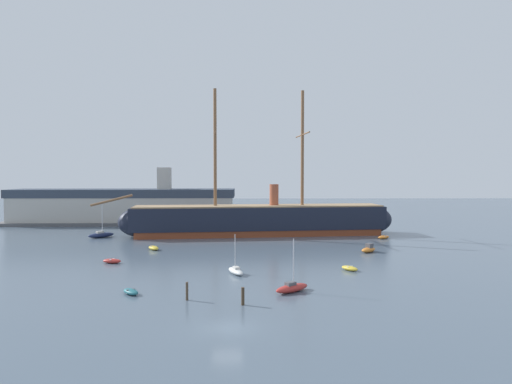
# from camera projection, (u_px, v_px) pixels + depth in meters

# --- Properties ---
(ground_plane) EXTENTS (400.00, 400.00, 0.00)m
(ground_plane) POSITION_uv_depth(u_px,v_px,m) (227.00, 328.00, 36.63)
(ground_plane) COLOR #4C5B6B
(tall_ship) EXTENTS (63.34, 14.33, 30.47)m
(tall_ship) POSITION_uv_depth(u_px,v_px,m) (259.00, 220.00, 93.05)
(tall_ship) COLOR brown
(tall_ship) RESTS_ON ground
(dinghy_foreground_left) EXTENTS (2.46, 2.55, 0.58)m
(dinghy_foreground_left) POSITION_uv_depth(u_px,v_px,m) (131.00, 292.00, 46.95)
(dinghy_foreground_left) COLOR #236670
(dinghy_foreground_left) RESTS_ON ground
(sailboat_foreground_right) EXTENTS (4.36, 3.73, 5.79)m
(sailboat_foreground_right) POSITION_uv_depth(u_px,v_px,m) (292.00, 288.00, 47.89)
(sailboat_foreground_right) COLOR #B22D28
(sailboat_foreground_right) RESTS_ON ground
(sailboat_near_centre) EXTENTS (2.62, 4.08, 5.11)m
(sailboat_near_centre) POSITION_uv_depth(u_px,v_px,m) (236.00, 271.00, 56.55)
(sailboat_near_centre) COLOR silver
(sailboat_near_centre) RESTS_ON ground
(dinghy_mid_left) EXTENTS (2.95, 1.79, 0.65)m
(dinghy_mid_left) POSITION_uv_depth(u_px,v_px,m) (112.00, 261.00, 63.50)
(dinghy_mid_left) COLOR #B22D28
(dinghy_mid_left) RESTS_ON ground
(dinghy_mid_right) EXTENTS (2.43, 2.73, 0.61)m
(dinghy_mid_right) POSITION_uv_depth(u_px,v_px,m) (350.00, 268.00, 58.65)
(dinghy_mid_right) COLOR gold
(dinghy_mid_right) RESTS_ON ground
(dinghy_alongside_bow) EXTENTS (2.68, 3.11, 0.68)m
(dinghy_alongside_bow) POSITION_uv_depth(u_px,v_px,m) (154.00, 248.00, 74.72)
(dinghy_alongside_bow) COLOR gold
(dinghy_alongside_bow) RESTS_ON ground
(motorboat_alongside_stern) EXTENTS (3.46, 3.37, 1.43)m
(motorboat_alongside_stern) POSITION_uv_depth(u_px,v_px,m) (369.00, 249.00, 72.54)
(motorboat_alongside_stern) COLOR orange
(motorboat_alongside_stern) RESTS_ON ground
(sailboat_far_left) EXTENTS (5.07, 4.71, 6.94)m
(sailboat_far_left) POSITION_uv_depth(u_px,v_px,m) (101.00, 235.00, 89.37)
(sailboat_far_left) COLOR #1E284C
(sailboat_far_left) RESTS_ON ground
(dinghy_far_right) EXTENTS (3.07, 2.55, 0.67)m
(dinghy_far_right) POSITION_uv_depth(u_px,v_px,m) (384.00, 237.00, 87.68)
(dinghy_far_right) COLOR orange
(dinghy_far_right) RESTS_ON ground
(sailboat_distant_centre) EXTENTS (3.35, 2.50, 4.29)m
(sailboat_distant_centre) POSITION_uv_depth(u_px,v_px,m) (237.00, 229.00, 100.11)
(sailboat_distant_centre) COLOR #7FB2D6
(sailboat_distant_centre) RESTS_ON ground
(mooring_piling_nearest) EXTENTS (0.32, 0.32, 1.74)m
(mooring_piling_nearest) POSITION_uv_depth(u_px,v_px,m) (243.00, 296.00, 43.09)
(mooring_piling_nearest) COLOR #423323
(mooring_piling_nearest) RESTS_ON ground
(mooring_piling_left_pair) EXTENTS (0.27, 0.27, 1.85)m
(mooring_piling_left_pair) POSITION_uv_depth(u_px,v_px,m) (187.00, 291.00, 44.74)
(mooring_piling_left_pair) COLOR #4C3D2D
(mooring_piling_left_pair) RESTS_ON ground
(dockside_warehouse_left) EXTENTS (61.38, 12.75, 14.59)m
(dockside_warehouse_left) POSITION_uv_depth(u_px,v_px,m) (125.00, 207.00, 114.30)
(dockside_warehouse_left) COLOR #565659
(dockside_warehouse_left) RESTS_ON ground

